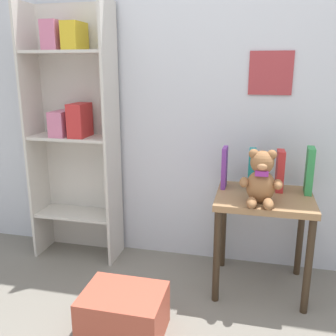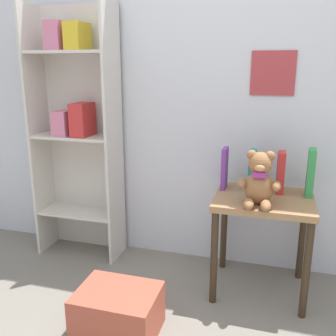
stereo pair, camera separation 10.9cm
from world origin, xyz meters
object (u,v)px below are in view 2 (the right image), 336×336
book_standing_purple (225,168)px  book_standing_green (311,173)px  storage_bin (118,312)px  teddy_bear (259,181)px  book_standing_red (281,172)px  book_standing_teal (252,170)px  bookshelf_side (78,122)px  display_table (263,214)px

book_standing_purple → book_standing_green: (0.48, -0.00, 0.01)m
book_standing_green → storage_bin: (-0.89, -0.68, -0.60)m
book_standing_green → storage_bin: size_ratio=0.68×
teddy_bear → book_standing_red: (0.11, 0.24, -0.01)m
storage_bin → book_standing_green: bearing=37.3°
teddy_bear → book_standing_teal: size_ratio=1.22×
book_standing_purple → storage_bin: (-0.41, -0.68, -0.59)m
bookshelf_side → display_table: 1.34m
storage_bin → book_standing_purple: bearing=58.8°
teddy_bear → storage_bin: size_ratio=0.73×
book_standing_teal → storage_bin: book_standing_teal is taller
book_standing_teal → book_standing_red: book_standing_red is taller
bookshelf_side → book_standing_teal: (1.17, -0.06, -0.23)m
book_standing_green → book_standing_red: bearing=179.5°
book_standing_red → teddy_bear: bearing=-116.7°
teddy_bear → storage_bin: teddy_bear is taller
teddy_bear → book_standing_green: size_ratio=1.09×
teddy_bear → storage_bin: (-0.62, -0.45, -0.60)m
book_standing_teal → storage_bin: bearing=-129.0°
book_standing_purple → book_standing_teal: (0.16, 0.02, -0.00)m
teddy_bear → book_standing_green: 0.36m
book_standing_purple → storage_bin: bearing=-119.9°
display_table → book_standing_teal: bearing=124.5°
book_standing_purple → bookshelf_side: bearing=176.7°
book_standing_teal → book_standing_green: bearing=-2.9°
bookshelf_side → book_standing_green: 1.50m
display_table → book_standing_green: size_ratio=2.17×
book_standing_teal → book_standing_purple: bearing=-173.4°
bookshelf_side → display_table: size_ratio=2.88×
teddy_bear → book_standing_purple: bearing=132.4°
book_standing_purple → book_standing_red: (0.32, 0.01, -0.00)m
book_standing_teal → storage_bin: size_ratio=0.60×
display_table → storage_bin: (-0.65, -0.58, -0.37)m
book_standing_red → storage_bin: size_ratio=0.61×
display_table → storage_bin: size_ratio=1.46×
book_standing_purple → book_standing_red: book_standing_purple is taller
book_standing_teal → display_table: bearing=-55.3°
bookshelf_side → book_standing_red: 1.35m
book_standing_purple → book_standing_red: 0.32m
display_table → book_standing_teal: book_standing_teal is taller
display_table → book_standing_green: 0.35m
bookshelf_side → book_standing_purple: size_ratio=6.80×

